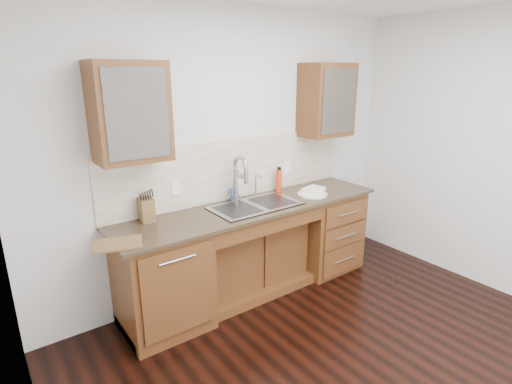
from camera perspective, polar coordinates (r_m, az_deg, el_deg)
ground at (r=3.34m, az=15.79°, el=-24.45°), size 4.00×3.50×0.10m
wall_back at (r=3.93m, az=-3.47°, el=5.57°), size 4.00×0.10×2.70m
wall_left at (r=1.64m, az=-31.34°, el=-14.10°), size 0.10×3.50×2.70m
base_cabinet_left at (r=3.53m, az=-13.25°, el=-12.09°), size 0.70×0.62×0.88m
base_cabinet_center at (r=4.04m, az=-1.10°, el=-9.09°), size 1.20×0.44×0.70m
base_cabinet_right at (r=4.51m, az=9.52°, el=-5.21°), size 0.70×0.62×0.88m
countertop at (r=3.75m, az=-0.23°, el=-2.17°), size 2.70×0.65×0.03m
backsplash at (r=3.91m, az=-2.94°, el=3.35°), size 2.70×0.02×0.59m
sink at (r=3.76m, az=-0.09°, el=-3.24°), size 0.84×0.46×0.19m
faucet at (r=3.82m, az=-2.98°, el=1.53°), size 0.04×0.04×0.40m
filter_tap at (r=3.98m, az=-0.04°, el=1.02°), size 0.02×0.02×0.24m
upper_cabinet_left at (r=3.21m, az=-17.62°, el=10.82°), size 0.55×0.34×0.75m
upper_cabinet_right at (r=4.36m, az=10.03°, el=12.79°), size 0.55×0.34×0.75m
outlet_left at (r=3.62m, az=-11.43°, el=0.50°), size 0.08×0.01×0.12m
outlet_right at (r=4.30m, az=4.43°, el=3.42°), size 0.08×0.01×0.12m
soap_bottle at (r=3.89m, az=-3.24°, el=-0.00°), size 0.09×0.09×0.16m
water_bottle at (r=4.16m, az=3.29°, el=1.62°), size 0.08×0.08×0.23m
plate at (r=4.10m, az=8.05°, el=-0.29°), size 0.40×0.40×0.02m
dish_towel at (r=4.18m, az=8.19°, el=0.37°), size 0.26×0.21×0.04m
knife_block at (r=3.48m, az=-15.43°, el=-2.37°), size 0.13×0.19×0.20m
cutting_board at (r=3.09m, az=-19.17°, el=-7.01°), size 0.41×0.34×0.02m
cup_left_a at (r=3.20m, az=-18.28°, el=9.88°), size 0.15×0.15×0.10m
cup_left_b at (r=3.22m, az=-16.86°, el=10.04°), size 0.15×0.15×0.10m
cup_right_a at (r=4.32m, az=9.40°, el=12.03°), size 0.14×0.14×0.09m
cup_right_b at (r=4.44m, az=11.00°, el=12.11°), size 0.11×0.11×0.09m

